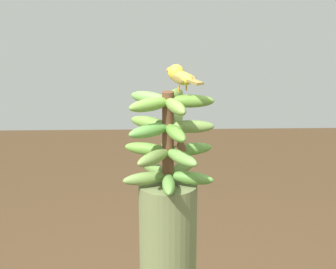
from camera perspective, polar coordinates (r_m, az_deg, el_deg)
banana_bunch at (r=1.81m, az=0.02°, el=-0.47°), size 0.30×0.30×0.31m
perched_bird at (r=1.78m, az=1.23°, el=5.86°), size 0.18×0.11×0.08m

